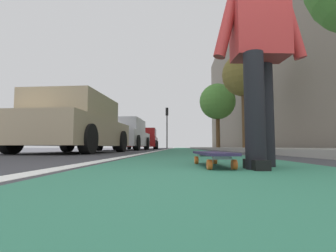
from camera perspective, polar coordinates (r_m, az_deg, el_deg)
name	(u,v)px	position (r m, az deg, el deg)	size (l,w,h in m)	color
ground_plane	(185,151)	(10.87, 3.76, -5.45)	(80.00, 80.00, 0.00)	#38383D
bike_lane_paint	(182,149)	(24.86, 3.04, -4.99)	(56.00, 1.90, 0.00)	#2D7256
lane_stripe_white	(169,149)	(20.88, 0.12, -5.06)	(52.00, 0.16, 0.01)	silver
sidewalk_curb	(227,148)	(19.18, 12.94, -4.80)	(52.00, 3.20, 0.12)	#9E9B93
building_facade	(247,72)	(24.55, 16.88, 11.20)	(40.00, 1.20, 13.54)	gray
skateboard	(212,155)	(2.11, 9.75, -6.24)	(0.85, 0.27, 0.11)	orange
skater_person	(259,44)	(2.18, 19.41, 16.69)	(0.48, 0.72, 1.64)	black
parked_car_near	(75,126)	(7.31, -19.67, 0.04)	(4.26, 2.13, 1.49)	tan
parked_car_mid	(125,135)	(12.85, -9.41, -2.02)	(4.54, 2.00, 1.50)	#B7B7BC
parked_car_far	(144,139)	(19.09, -5.31, -2.96)	(4.52, 2.13, 1.48)	maroon
traffic_light	(167,120)	(26.82, -0.22, 1.27)	(0.33, 0.28, 4.22)	#2D2D2D
street_tree_mid	(244,76)	(12.96, 16.37, 10.54)	(2.05, 2.05, 4.59)	brown
street_tree_far	(217,102)	(21.16, 10.82, 5.24)	(2.86, 2.86, 5.21)	brown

